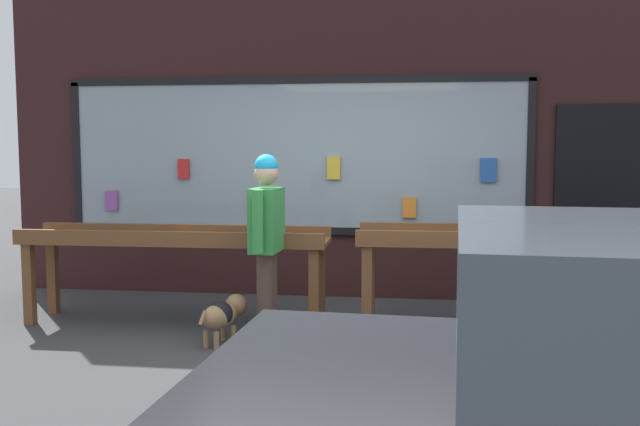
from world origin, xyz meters
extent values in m
plane|color=#38383A|center=(0.00, 0.00, 0.00)|extent=(40.00, 40.00, 0.00)
cube|color=#331919|center=(0.00, 2.40, 1.72)|extent=(7.81, 0.20, 3.45)
cube|color=#8C9EA8|center=(-0.66, 2.27, 1.56)|extent=(5.01, 0.03, 1.64)
cube|color=black|center=(-0.66, 2.27, 2.38)|extent=(5.09, 0.06, 0.08)
cube|color=black|center=(-0.66, 2.27, 0.74)|extent=(5.09, 0.06, 0.08)
cube|color=black|center=(-3.17, 2.27, 1.56)|extent=(0.08, 0.06, 1.64)
cube|color=black|center=(1.84, 2.27, 1.56)|extent=(0.08, 0.06, 1.64)
cube|color=#994CA5|center=(-2.76, 2.23, 1.05)|extent=(0.14, 0.03, 0.22)
cube|color=red|center=(-1.91, 2.23, 1.41)|extent=(0.13, 0.03, 0.22)
cube|color=#338C4C|center=(-1.08, 2.23, 1.04)|extent=(0.16, 0.03, 0.21)
cube|color=yellow|center=(-0.23, 2.23, 1.43)|extent=(0.14, 0.03, 0.25)
cube|color=orange|center=(0.59, 2.23, 1.01)|extent=(0.14, 0.03, 0.22)
cube|color=#2659B2|center=(1.41, 2.23, 1.42)|extent=(0.17, 0.03, 0.25)
cube|color=black|center=(2.54, 2.27, 1.05)|extent=(0.90, 0.04, 2.10)
cube|color=brown|center=(-2.92, 0.72, 0.38)|extent=(0.09, 0.09, 0.77)
cube|color=brown|center=(-0.24, 0.76, 0.38)|extent=(0.09, 0.09, 0.77)
cube|color=brown|center=(-2.93, 1.17, 0.38)|extent=(0.09, 0.09, 0.77)
cube|color=brown|center=(-0.24, 1.21, 0.38)|extent=(0.09, 0.09, 0.77)
cube|color=brown|center=(-1.58, 0.96, 0.79)|extent=(2.90, 0.66, 0.04)
cube|color=brown|center=(-1.58, 0.69, 0.85)|extent=(2.89, 0.10, 0.12)
cube|color=brown|center=(-1.59, 1.24, 0.85)|extent=(2.89, 0.10, 0.12)
cube|color=silver|center=(-2.87, 0.79, 0.81)|extent=(0.14, 0.22, 0.02)
cube|color=#5999A5|center=(-2.49, 1.06, 0.82)|extent=(0.15, 0.21, 0.03)
cube|color=#338C4C|center=(-2.04, 1.07, 0.81)|extent=(0.16, 0.23, 0.02)
cube|color=orange|center=(-1.58, 1.13, 0.82)|extent=(0.12, 0.19, 0.03)
cube|color=#338C4C|center=(-1.14, 1.04, 0.82)|extent=(0.18, 0.25, 0.03)
cube|color=black|center=(-0.76, 0.96, 0.82)|extent=(0.17, 0.21, 0.03)
cube|color=#994CA5|center=(-0.32, 0.96, 0.82)|extent=(0.18, 0.23, 0.03)
cube|color=brown|center=(0.24, 0.68, 0.41)|extent=(0.09, 0.09, 0.81)
cube|color=brown|center=(0.23, 1.21, 0.41)|extent=(0.09, 0.09, 0.81)
cube|color=brown|center=(1.58, 0.96, 0.83)|extent=(2.90, 0.73, 0.04)
cube|color=brown|center=(1.59, 0.65, 0.89)|extent=(2.89, 0.10, 0.12)
cube|color=brown|center=(1.58, 1.28, 0.89)|extent=(2.89, 0.10, 0.12)
cube|color=#2659B2|center=(0.31, 1.14, 0.87)|extent=(0.16, 0.21, 0.03)
cube|color=red|center=(0.69, 0.82, 0.86)|extent=(0.16, 0.24, 0.02)
cube|color=black|center=(1.06, 0.95, 0.87)|extent=(0.20, 0.26, 0.03)
cube|color=#338C4C|center=(1.36, 1.15, 0.87)|extent=(0.17, 0.20, 0.03)
cube|color=silver|center=(1.77, 1.03, 0.87)|extent=(0.19, 0.22, 0.03)
cube|color=#338C4C|center=(2.14, 0.92, 0.87)|extent=(0.20, 0.26, 0.03)
cube|color=silver|center=(2.53, 0.92, 0.86)|extent=(0.16, 0.23, 0.02)
cylinder|color=#4C382D|center=(-0.61, 0.43, 0.39)|extent=(0.14, 0.14, 0.77)
cylinder|color=#4C382D|center=(-0.61, 0.58, 0.39)|extent=(0.14, 0.14, 0.77)
cube|color=#338C3F|center=(-0.61, 0.51, 1.04)|extent=(0.24, 0.45, 0.55)
cylinder|color=#338C3F|center=(-0.63, 0.23, 1.06)|extent=(0.09, 0.09, 0.52)
cylinder|color=#338C3F|center=(-0.59, 0.78, 1.06)|extent=(0.09, 0.09, 0.52)
sphere|color=tan|center=(-0.61, 0.51, 1.44)|extent=(0.21, 0.21, 0.21)
sphere|color=#19A5E0|center=(-0.61, 0.51, 1.50)|extent=(0.20, 0.20, 0.20)
ellipsoid|color=#99724C|center=(-0.97, 0.28, 0.25)|extent=(0.34, 0.45, 0.21)
ellipsoid|color=black|center=(-0.97, 0.28, 0.26)|extent=(0.29, 0.31, 0.22)
sphere|color=#99724C|center=(-0.88, 0.51, 0.29)|extent=(0.19, 0.19, 0.19)
cylinder|color=#99724C|center=(-1.05, 0.06, 0.28)|extent=(0.06, 0.10, 0.12)
cylinder|color=#99724C|center=(-0.88, 0.38, 0.07)|extent=(0.04, 0.04, 0.15)
cylinder|color=#99724C|center=(-0.98, 0.41, 0.07)|extent=(0.04, 0.04, 0.15)
cylinder|color=#99724C|center=(-0.96, 0.15, 0.07)|extent=(0.04, 0.04, 0.15)
cylinder|color=#99724C|center=(-1.06, 0.19, 0.07)|extent=(0.04, 0.04, 0.15)
cylinder|color=black|center=(0.63, -1.97, 0.30)|extent=(0.61, 0.21, 0.60)
camera|label=1|loc=(0.64, -5.43, 1.69)|focal=40.00mm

